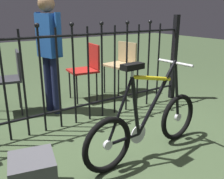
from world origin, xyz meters
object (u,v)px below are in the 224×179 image
at_px(bicycle, 147,124).
at_px(chair_tan, 122,61).
at_px(person_visitor, 49,46).
at_px(chair_charcoal, 11,75).
at_px(display_crate, 33,177).
at_px(chair_red, 87,66).

bearing_deg(bicycle, chair_tan, 60.76).
bearing_deg(chair_tan, person_visitor, -172.79).
relative_size(chair_charcoal, person_visitor, 0.55).
bearing_deg(chair_tan, bicycle, -119.24).
relative_size(person_visitor, display_crate, 4.72).
xyz_separation_m(chair_tan, display_crate, (-2.03, -1.65, -0.37)).
bearing_deg(person_visitor, display_crate, -116.62).
distance_m(chair_red, person_visitor, 0.77).
height_order(chair_charcoal, person_visitor, person_visitor).
bearing_deg(chair_charcoal, display_crate, -99.49).
xyz_separation_m(bicycle, chair_tan, (0.94, 1.68, 0.22)).
relative_size(chair_charcoal, display_crate, 2.62).
xyz_separation_m(chair_tan, person_visitor, (-1.28, -0.16, 0.36)).
height_order(bicycle, chair_red, bicycle).
height_order(person_visitor, display_crate, person_visitor).
relative_size(bicycle, chair_red, 1.69).
bearing_deg(chair_charcoal, person_visitor, -29.06).
height_order(chair_tan, person_visitor, person_visitor).
relative_size(chair_charcoal, chair_tan, 1.01).
relative_size(bicycle, chair_charcoal, 1.71).
relative_size(chair_red, chair_tan, 1.02).
bearing_deg(bicycle, person_visitor, 102.50).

